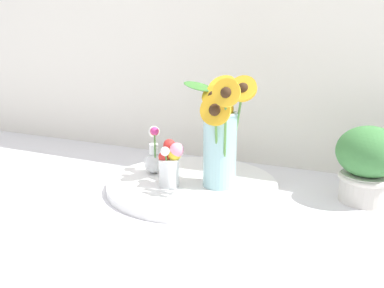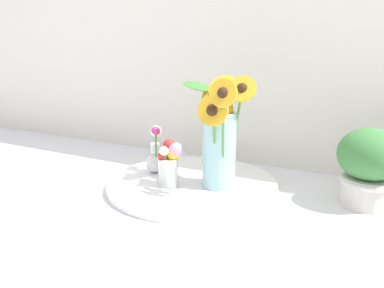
{
  "view_description": "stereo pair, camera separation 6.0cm",
  "coord_description": "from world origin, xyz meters",
  "views": [
    {
      "loc": [
        0.45,
        -0.92,
        0.42
      ],
      "look_at": [
        -0.02,
        0.09,
        0.14
      ],
      "focal_mm": 35.0,
      "sensor_mm": 36.0,
      "label": 1
    },
    {
      "loc": [
        0.5,
        -0.9,
        0.42
      ],
      "look_at": [
        -0.02,
        0.09,
        0.14
      ],
      "focal_mm": 35.0,
      "sensor_mm": 36.0,
      "label": 2
    }
  ],
  "objects": [
    {
      "name": "ground_plane",
      "position": [
        0.0,
        0.0,
        0.0
      ],
      "size": [
        6.0,
        6.0,
        0.0
      ],
      "primitive_type": "plane",
      "color": "silver"
    },
    {
      "name": "mason_jar_sunflowers",
      "position": [
        0.08,
        0.08,
        0.18
      ],
      "size": [
        0.23,
        0.22,
        0.33
      ],
      "color": "#9ED1D6",
      "rests_on": "serving_tray"
    },
    {
      "name": "potted_plant",
      "position": [
        0.47,
        0.19,
        0.12
      ],
      "size": [
        0.17,
        0.17,
        0.22
      ],
      "color": "beige",
      "rests_on": "ground_plane"
    },
    {
      "name": "vase_small_center",
      "position": [
        -0.06,
        0.02,
        0.1
      ],
      "size": [
        0.07,
        0.07,
        0.14
      ],
      "color": "white",
      "rests_on": "serving_tray"
    },
    {
      "name": "serving_tray",
      "position": [
        -0.02,
        0.09,
        0.01
      ],
      "size": [
        0.53,
        0.53,
        0.02
      ],
      "color": "white",
      "rests_on": "ground_plane"
    },
    {
      "name": "vase_bulb_right",
      "position": [
        -0.16,
        0.1,
        0.08
      ],
      "size": [
        0.07,
        0.09,
        0.17
      ],
      "color": "white",
      "rests_on": "serving_tray"
    }
  ]
}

